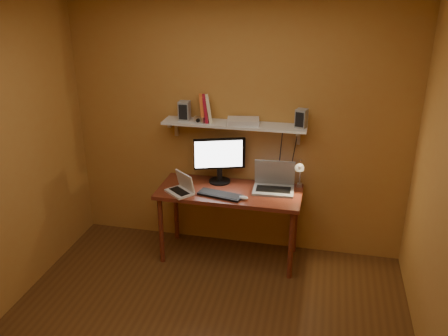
% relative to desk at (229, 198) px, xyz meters
% --- Properties ---
extents(room, '(3.44, 3.24, 2.64)m').
position_rel_desk_xyz_m(room, '(0.01, -1.28, 0.64)').
color(room, '#573316').
rests_on(room, ground).
extents(desk, '(1.40, 0.60, 0.75)m').
position_rel_desk_xyz_m(desk, '(0.00, 0.00, 0.00)').
color(desk, maroon).
rests_on(desk, ground).
extents(wall_shelf, '(1.40, 0.25, 0.21)m').
position_rel_desk_xyz_m(wall_shelf, '(-0.00, 0.19, 0.69)').
color(wall_shelf, silver).
rests_on(wall_shelf, room).
extents(monitor, '(0.49, 0.27, 0.46)m').
position_rel_desk_xyz_m(monitor, '(-0.14, 0.18, 0.35)').
color(monitor, black).
rests_on(monitor, desk).
extents(laptop, '(0.41, 0.30, 0.29)m').
position_rel_desk_xyz_m(laptop, '(0.42, 0.12, 0.16)').
color(laptop, gray).
rests_on(laptop, desk).
extents(netbook, '(0.32, 0.31, 0.20)m').
position_rel_desk_xyz_m(netbook, '(-0.44, -0.15, 0.14)').
color(netbook, silver).
rests_on(netbook, desk).
extents(keyboard, '(0.45, 0.23, 0.02)m').
position_rel_desk_xyz_m(keyboard, '(-0.06, -0.15, 0.10)').
color(keyboard, black).
rests_on(keyboard, desk).
extents(mouse, '(0.10, 0.08, 0.03)m').
position_rel_desk_xyz_m(mouse, '(0.17, -0.17, 0.10)').
color(mouse, silver).
rests_on(mouse, desk).
extents(desk_lamp, '(0.09, 0.23, 0.38)m').
position_rel_desk_xyz_m(desk_lamp, '(0.66, 0.13, 0.29)').
color(desk_lamp, silver).
rests_on(desk_lamp, desk).
extents(speaker_left, '(0.11, 0.11, 0.19)m').
position_rel_desk_xyz_m(speaker_left, '(-0.50, 0.20, 0.80)').
color(speaker_left, gray).
rests_on(speaker_left, wall_shelf).
extents(speaker_right, '(0.12, 0.12, 0.18)m').
position_rel_desk_xyz_m(speaker_right, '(0.64, 0.19, 0.80)').
color(speaker_right, gray).
rests_on(speaker_right, wall_shelf).
extents(books, '(0.18, 0.18, 0.26)m').
position_rel_desk_xyz_m(books, '(-0.29, 0.20, 0.84)').
color(books, orange).
rests_on(books, wall_shelf).
extents(shelf_camera, '(0.11, 0.07, 0.06)m').
position_rel_desk_xyz_m(shelf_camera, '(-0.33, 0.12, 0.74)').
color(shelf_camera, silver).
rests_on(shelf_camera, wall_shelf).
extents(router, '(0.33, 0.25, 0.05)m').
position_rel_desk_xyz_m(router, '(0.09, 0.19, 0.74)').
color(router, silver).
rests_on(router, wall_shelf).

